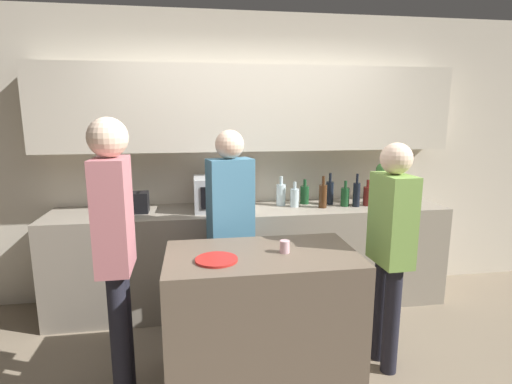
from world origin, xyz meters
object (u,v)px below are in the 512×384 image
(bottle_0, at_px, (281,194))
(microwave, at_px, (223,193))
(bottle_4, at_px, (330,192))
(plate_on_island, at_px, (216,260))
(toaster, at_px, (133,203))
(bottle_2, at_px, (305,194))
(bottle_5, at_px, (345,196))
(person_center, at_px, (391,239))
(bottle_1, at_px, (295,197))
(person_left, at_px, (115,237))
(person_right, at_px, (231,217))
(bottle_6, at_px, (356,194))
(cup_0, at_px, (285,247))
(bottle_7, at_px, (367,196))
(potted_plant, at_px, (382,183))
(bottle_3, at_px, (323,196))

(bottle_0, bearing_deg, microwave, -171.38)
(bottle_4, relative_size, plate_on_island, 1.16)
(toaster, distance_m, bottle_2, 1.58)
(bottle_5, distance_m, person_center, 1.06)
(plate_on_island, bearing_deg, bottle_1, 56.97)
(plate_on_island, height_order, person_center, person_center)
(bottle_1, bearing_deg, bottle_4, 8.58)
(person_left, distance_m, person_right, 0.98)
(bottle_4, distance_m, person_left, 2.12)
(bottle_1, distance_m, bottle_6, 0.58)
(toaster, bearing_deg, cup_0, -45.98)
(bottle_7, bearing_deg, bottle_5, 177.95)
(plate_on_island, bearing_deg, bottle_5, 42.82)
(bottle_7, height_order, person_left, person_left)
(bottle_5, bearing_deg, bottle_0, 168.12)
(toaster, height_order, bottle_6, bottle_6)
(bottle_4, bearing_deg, person_left, -145.65)
(bottle_5, bearing_deg, bottle_7, -2.05)
(toaster, height_order, bottle_1, bottle_1)
(microwave, distance_m, potted_plant, 1.52)
(bottle_5, relative_size, person_right, 0.14)
(toaster, xyz_separation_m, bottle_2, (1.57, 0.11, 0.00))
(bottle_7, bearing_deg, plate_on_island, -141.85)
(bottle_6, bearing_deg, bottle_5, 162.57)
(bottle_3, distance_m, cup_0, 1.23)
(bottle_5, height_order, bottle_7, bottle_7)
(microwave, distance_m, person_right, 0.52)
(bottle_1, distance_m, bottle_4, 0.36)
(bottle_6, xyz_separation_m, person_center, (-0.17, -1.02, -0.10))
(microwave, xyz_separation_m, bottle_5, (1.13, -0.04, -0.06))
(bottle_2, height_order, cup_0, bottle_2)
(plate_on_island, xyz_separation_m, person_right, (0.15, 0.70, 0.08))
(potted_plant, xyz_separation_m, bottle_0, (-0.97, 0.08, -0.09))
(microwave, relative_size, bottle_7, 2.12)
(microwave, relative_size, bottle_5, 2.16)
(toaster, distance_m, plate_on_island, 1.38)
(bottle_4, relative_size, person_left, 0.17)
(person_center, bearing_deg, bottle_6, -11.54)
(bottle_7, bearing_deg, toaster, 178.68)
(bottle_7, bearing_deg, bottle_1, 175.26)
(bottle_0, distance_m, plate_on_island, 1.47)
(microwave, distance_m, toaster, 0.79)
(microwave, relative_size, bottle_1, 2.22)
(person_right, bearing_deg, bottle_3, -167.03)
(plate_on_island, xyz_separation_m, person_left, (-0.60, 0.08, 0.15))
(bottle_1, xyz_separation_m, person_center, (0.40, -1.10, -0.07))
(bottle_2, distance_m, person_right, 0.99)
(potted_plant, relative_size, bottle_4, 1.31)
(bottle_3, height_order, bottle_5, bottle_3)
(bottle_0, relative_size, plate_on_island, 1.07)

